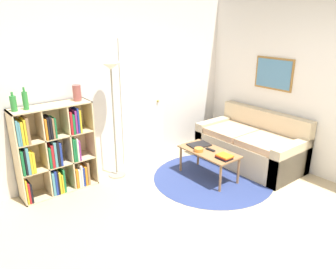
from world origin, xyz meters
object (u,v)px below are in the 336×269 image
object	(u,v)px
coffee_table	(209,154)
bowl	(199,150)
couch	(252,146)
vase_on_shelf	(77,93)
floor_lamp	(112,85)
laptop	(199,145)
bookshelf	(54,152)
bottle_left	(13,103)
bottle_middle	(25,100)

from	to	relation	value
coffee_table	bowl	distance (m)	0.18
couch	vase_on_shelf	xyz separation A→B (m)	(-2.46, 1.10, 1.04)
couch	coffee_table	world-z (taller)	couch
couch	vase_on_shelf	size ratio (longest dim) A/B	7.78
coffee_table	floor_lamp	bearing A→B (deg)	138.93
coffee_table	laptop	distance (m)	0.26
coffee_table	vase_on_shelf	bearing A→B (deg)	146.27
laptop	coffee_table	bearing A→B (deg)	-97.81
coffee_table	vase_on_shelf	world-z (taller)	vase_on_shelf
bowl	vase_on_shelf	world-z (taller)	vase_on_shelf
bookshelf	bowl	size ratio (longest dim) A/B	9.26
bottle_left	couch	bearing A→B (deg)	-18.29
laptop	bottle_middle	bearing A→B (deg)	161.65
bookshelf	couch	world-z (taller)	bookshelf
bookshelf	coffee_table	world-z (taller)	bookshelf
vase_on_shelf	coffee_table	bearing A→B (deg)	-33.73
couch	coffee_table	distance (m)	0.94
bookshelf	bottle_middle	xyz separation A→B (m)	(-0.27, -0.03, 0.76)
couch	bottle_left	world-z (taller)	bottle_left
bookshelf	couch	xyz separation A→B (m)	(2.87, -1.09, -0.29)
bowl	coffee_table	bearing A→B (deg)	-29.37
bowl	vase_on_shelf	distance (m)	1.90
laptop	bottle_middle	size ratio (longest dim) A/B	1.27
floor_lamp	vase_on_shelf	distance (m)	0.49
couch	coffee_table	bearing A→B (deg)	175.44
laptop	bottle_left	bearing A→B (deg)	162.30
coffee_table	bowl	world-z (taller)	bowl
coffee_table	bookshelf	bearing A→B (deg)	152.24
coffee_table	bottle_left	xyz separation A→B (m)	(-2.34, 1.01, 0.95)
bookshelf	bowl	world-z (taller)	bookshelf
bookshelf	couch	size ratio (longest dim) A/B	0.74
bottle_left	vase_on_shelf	size ratio (longest dim) A/B	1.10
floor_lamp	vase_on_shelf	world-z (taller)	floor_lamp
bowl	bottle_left	distance (m)	2.55
floor_lamp	bottle_left	world-z (taller)	floor_lamp
bottle_left	bottle_middle	xyz separation A→B (m)	(0.14, -0.02, 0.02)
bottle_left	bottle_middle	bearing A→B (deg)	-6.43
bookshelf	vase_on_shelf	size ratio (longest dim) A/B	5.76
floor_lamp	couch	xyz separation A→B (m)	(1.99, -0.99, -1.12)
bottle_middle	laptop	bearing A→B (deg)	-18.35
laptop	bowl	world-z (taller)	bowl
laptop	vase_on_shelf	world-z (taller)	vase_on_shelf
coffee_table	laptop	size ratio (longest dim) A/B	2.59
floor_lamp	couch	world-z (taller)	floor_lamp
laptop	bowl	distance (m)	0.24
couch	bottle_left	xyz separation A→B (m)	(-3.27, 1.08, 1.04)
laptop	vase_on_shelf	distance (m)	1.96
couch	laptop	world-z (taller)	couch
bookshelf	bottle_middle	world-z (taller)	bottle_middle
bookshelf	laptop	bearing A→B (deg)	-21.34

